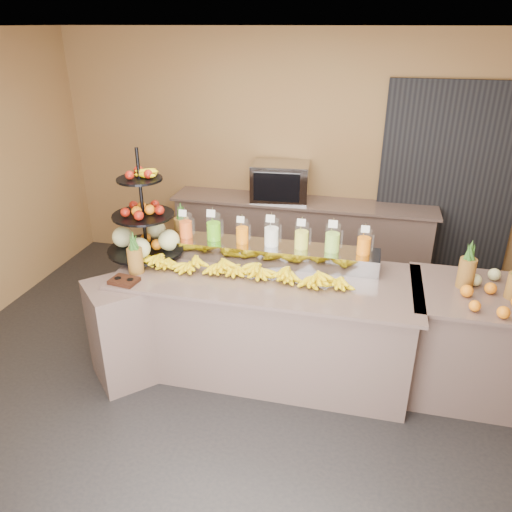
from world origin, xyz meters
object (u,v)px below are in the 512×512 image
(condiment_caddy, at_px, (124,281))
(banana_heap, at_px, (238,267))
(pitcher_tray, at_px, (271,253))
(fruit_stand, at_px, (150,230))
(right_fruit_pile, at_px, (489,289))
(oven_warmer, at_px, (280,181))

(condiment_caddy, bearing_deg, banana_heap, 22.61)
(pitcher_tray, relative_size, fruit_stand, 1.91)
(pitcher_tray, xyz_separation_m, right_fruit_pile, (1.73, -0.26, 0.00))
(fruit_stand, bearing_deg, condiment_caddy, -95.14)
(pitcher_tray, distance_m, oven_warmer, 1.69)
(condiment_caddy, bearing_deg, pitcher_tray, 32.18)
(banana_heap, relative_size, right_fruit_pile, 4.12)
(right_fruit_pile, height_order, oven_warmer, oven_warmer)
(pitcher_tray, xyz_separation_m, condiment_caddy, (-1.07, -0.67, -0.06))
(right_fruit_pile, bearing_deg, fruit_stand, 177.28)
(banana_heap, bearing_deg, fruit_stand, 167.79)
(right_fruit_pile, distance_m, oven_warmer, 2.76)
(banana_heap, xyz_separation_m, condiment_caddy, (-0.86, -0.36, -0.05))
(banana_heap, xyz_separation_m, right_fruit_pile, (1.94, 0.05, 0.01))
(pitcher_tray, height_order, oven_warmer, oven_warmer)
(fruit_stand, bearing_deg, right_fruit_pile, -7.84)
(right_fruit_pile, bearing_deg, pitcher_tray, 171.33)
(banana_heap, distance_m, oven_warmer, 1.99)
(fruit_stand, relative_size, right_fruit_pile, 2.11)
(fruit_stand, distance_m, right_fruit_pile, 2.80)
(banana_heap, distance_m, right_fruit_pile, 1.94)
(fruit_stand, height_order, condiment_caddy, fruit_stand)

